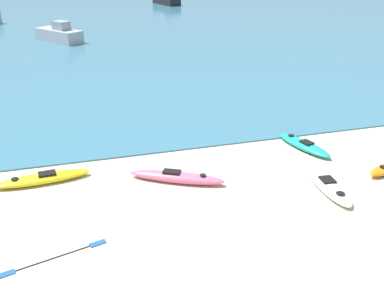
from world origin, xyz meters
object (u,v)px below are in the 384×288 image
(kayak_on_sand_0, at_px, (304,145))
(kayak_on_sand_5, at_px, (329,185))
(kayak_on_sand_1, at_px, (43,178))
(loose_paddle, at_px, (54,258))
(kayak_on_sand_3, at_px, (177,177))
(moored_boat_2, at_px, (59,34))

(kayak_on_sand_0, xyz_separation_m, kayak_on_sand_5, (-0.83, -3.11, -0.02))
(kayak_on_sand_1, distance_m, loose_paddle, 4.31)
(kayak_on_sand_5, height_order, loose_paddle, kayak_on_sand_5)
(kayak_on_sand_1, bearing_deg, kayak_on_sand_3, -15.53)
(kayak_on_sand_1, relative_size, kayak_on_sand_3, 1.00)
(kayak_on_sand_0, distance_m, kayak_on_sand_1, 9.79)
(kayak_on_sand_5, relative_size, loose_paddle, 1.04)
(kayak_on_sand_5, height_order, moored_boat_2, moored_boat_2)
(kayak_on_sand_3, xyz_separation_m, loose_paddle, (-4.01, -3.10, -0.15))
(kayak_on_sand_3, bearing_deg, loose_paddle, -142.34)
(kayak_on_sand_5, bearing_deg, kayak_on_sand_1, 161.06)
(kayak_on_sand_5, relative_size, moored_boat_2, 0.62)
(kayak_on_sand_1, distance_m, moored_boat_2, 25.24)
(kayak_on_sand_3, bearing_deg, moored_boat_2, 97.05)
(kayak_on_sand_1, height_order, kayak_on_sand_5, kayak_on_sand_1)
(kayak_on_sand_3, height_order, moored_boat_2, moored_boat_2)
(moored_boat_2, bearing_deg, kayak_on_sand_0, -70.87)
(kayak_on_sand_0, height_order, kayak_on_sand_1, kayak_on_sand_0)
(kayak_on_sand_3, height_order, loose_paddle, kayak_on_sand_3)
(kayak_on_sand_0, relative_size, kayak_on_sand_5, 0.97)
(kayak_on_sand_0, xyz_separation_m, kayak_on_sand_1, (-9.79, -0.03, -0.01))
(kayak_on_sand_1, xyz_separation_m, kayak_on_sand_5, (8.97, -3.08, -0.02))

